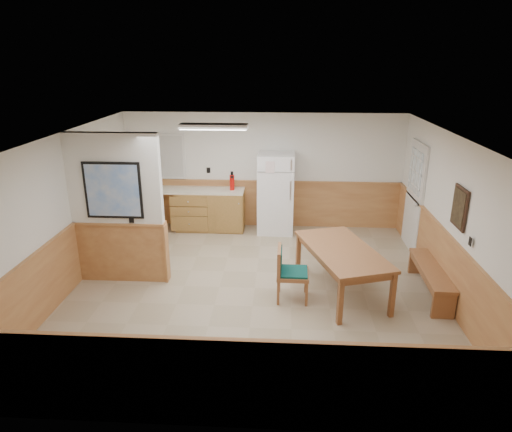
# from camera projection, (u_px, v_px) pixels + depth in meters

# --- Properties ---
(ground) EXTENTS (6.00, 6.00, 0.00)m
(ground) POSITION_uv_depth(u_px,v_px,m) (255.00, 288.00, 7.50)
(ground) COLOR tan
(ground) RESTS_ON ground
(ceiling) EXTENTS (6.00, 6.00, 0.02)m
(ceiling) POSITION_uv_depth(u_px,v_px,m) (255.00, 136.00, 6.67)
(ceiling) COLOR white
(ceiling) RESTS_ON back_wall
(back_wall) EXTENTS (6.00, 0.02, 2.50)m
(back_wall) POSITION_uv_depth(u_px,v_px,m) (263.00, 171.00, 9.91)
(back_wall) COLOR white
(back_wall) RESTS_ON ground
(right_wall) EXTENTS (0.02, 6.00, 2.50)m
(right_wall) POSITION_uv_depth(u_px,v_px,m) (452.00, 220.00, 6.92)
(right_wall) COLOR white
(right_wall) RESTS_ON ground
(left_wall) EXTENTS (0.02, 6.00, 2.50)m
(left_wall) POSITION_uv_depth(u_px,v_px,m) (67.00, 213.00, 7.25)
(left_wall) COLOR white
(left_wall) RESTS_ON ground
(wainscot_back) EXTENTS (6.00, 0.04, 1.00)m
(wainscot_back) POSITION_uv_depth(u_px,v_px,m) (263.00, 204.00, 10.14)
(wainscot_back) COLOR tan
(wainscot_back) RESTS_ON ground
(wainscot_right) EXTENTS (0.04, 6.00, 1.00)m
(wainscot_right) POSITION_uv_depth(u_px,v_px,m) (444.00, 265.00, 7.17)
(wainscot_right) COLOR tan
(wainscot_right) RESTS_ON ground
(wainscot_left) EXTENTS (0.04, 6.00, 1.00)m
(wainscot_left) POSITION_uv_depth(u_px,v_px,m) (74.00, 256.00, 7.50)
(wainscot_left) COLOR tan
(wainscot_left) RESTS_ON ground
(partition_wall) EXTENTS (1.50, 0.20, 2.50)m
(partition_wall) POSITION_uv_depth(u_px,v_px,m) (117.00, 211.00, 7.40)
(partition_wall) COLOR white
(partition_wall) RESTS_ON ground
(kitchen_counter) EXTENTS (2.20, 0.61, 1.00)m
(kitchen_counter) POSITION_uv_depth(u_px,v_px,m) (207.00, 209.00, 9.94)
(kitchen_counter) COLOR #A37139
(kitchen_counter) RESTS_ON ground
(exterior_door) EXTENTS (0.07, 1.02, 2.15)m
(exterior_door) POSITION_uv_depth(u_px,v_px,m) (414.00, 197.00, 8.78)
(exterior_door) COLOR silver
(exterior_door) RESTS_ON ground
(kitchen_window) EXTENTS (0.80, 0.04, 1.00)m
(kitchen_window) POSITION_uv_depth(u_px,v_px,m) (167.00, 156.00, 9.91)
(kitchen_window) COLOR silver
(kitchen_window) RESTS_ON back_wall
(wall_painting) EXTENTS (0.04, 0.50, 0.60)m
(wall_painting) POSITION_uv_depth(u_px,v_px,m) (459.00, 208.00, 6.54)
(wall_painting) COLOR #321E14
(wall_painting) RESTS_ON right_wall
(fluorescent_fixture) EXTENTS (1.20, 0.30, 0.09)m
(fluorescent_fixture) POSITION_uv_depth(u_px,v_px,m) (214.00, 126.00, 7.96)
(fluorescent_fixture) COLOR silver
(fluorescent_fixture) RESTS_ON ceiling
(refrigerator) EXTENTS (0.77, 0.73, 1.71)m
(refrigerator) POSITION_uv_depth(u_px,v_px,m) (276.00, 193.00, 9.68)
(refrigerator) COLOR white
(refrigerator) RESTS_ON ground
(dining_table) EXTENTS (1.46, 2.07, 0.75)m
(dining_table) POSITION_uv_depth(u_px,v_px,m) (342.00, 254.00, 7.17)
(dining_table) COLOR #9C6139
(dining_table) RESTS_ON ground
(dining_bench) EXTENTS (0.39, 1.59, 0.45)m
(dining_bench) POSITION_uv_depth(u_px,v_px,m) (431.00, 274.00, 7.22)
(dining_bench) COLOR #9C6139
(dining_bench) RESTS_ON ground
(dining_chair) EXTENTS (0.69, 0.50, 0.85)m
(dining_chair) POSITION_uv_depth(u_px,v_px,m) (287.00, 270.00, 7.02)
(dining_chair) COLOR #9C6139
(dining_chair) RESTS_ON ground
(fire_extinguisher) EXTENTS (0.11, 0.11, 0.40)m
(fire_extinguisher) POSITION_uv_depth(u_px,v_px,m) (232.00, 182.00, 9.71)
(fire_extinguisher) COLOR red
(fire_extinguisher) RESTS_ON kitchen_counter
(soap_bottle) EXTENTS (0.09, 0.09, 0.22)m
(soap_bottle) POSITION_uv_depth(u_px,v_px,m) (159.00, 184.00, 9.83)
(soap_bottle) COLOR #1A913B
(soap_bottle) RESTS_ON kitchen_counter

